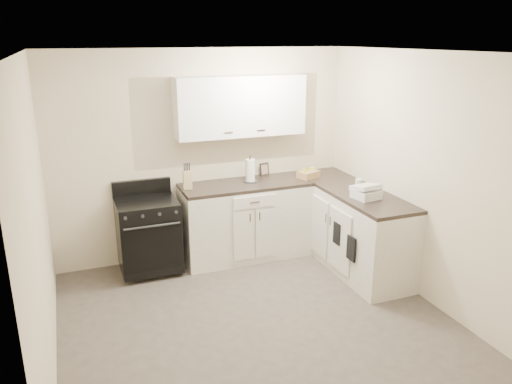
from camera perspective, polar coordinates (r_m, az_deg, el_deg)
name	(u,v)px	position (r m, az deg, el deg)	size (l,w,h in m)	color
floor	(258,323)	(4.93, 0.21, -14.76)	(3.60, 3.60, 0.00)	#473F38
ceiling	(258,52)	(4.17, 0.25, 15.71)	(3.60, 3.60, 0.00)	white
wall_back	(203,156)	(6.04, -6.03, 4.17)	(3.60, 3.60, 0.00)	beige
wall_right	(424,179)	(5.29, 18.69, 1.43)	(3.60, 3.60, 0.00)	beige
wall_left	(37,226)	(4.13, -23.76, -3.57)	(3.60, 3.60, 0.00)	beige
wall_front	(375,293)	(2.92, 13.47, -11.13)	(3.60, 3.60, 0.00)	beige
base_cabinets_back	(246,221)	(6.12, -1.20, -3.39)	(1.55, 0.60, 0.90)	silver
base_cabinets_right	(350,228)	(6.02, 10.64, -4.07)	(0.60, 1.90, 0.90)	silver
countertop_back	(245,185)	(5.97, -1.23, 0.83)	(1.55, 0.60, 0.04)	black
countertop_right	(352,190)	(5.87, 10.89, 0.21)	(0.60, 1.90, 0.04)	black
upper_cabinets	(240,106)	(5.92, -1.79, 9.79)	(1.55, 0.30, 0.70)	white
stove	(149,235)	(5.83, -12.18, -4.80)	(0.67, 0.57, 0.81)	black
knife_block	(187,180)	(5.78, -7.85, 1.41)	(0.10, 0.09, 0.21)	#D6BB83
paper_towel	(250,171)	(6.00, -0.67, 2.46)	(0.11, 0.11, 0.28)	white
picture_frame	(264,169)	(6.29, 0.96, 2.62)	(0.13, 0.02, 0.16)	black
wicker_basket	(308,174)	(6.22, 6.01, 2.02)	(0.26, 0.17, 0.09)	#B08253
countertop_grill	(366,194)	(5.53, 12.49, -0.23)	(0.26, 0.24, 0.10)	silver
glass_jar	(359,185)	(5.79, 11.65, 0.81)	(0.08, 0.08, 0.13)	silver
oven_mitt_near	(351,248)	(5.42, 10.83, -6.35)	(0.02, 0.15, 0.27)	black
oven_mitt_far	(337,234)	(5.63, 9.25, -4.71)	(0.02, 0.14, 0.25)	black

